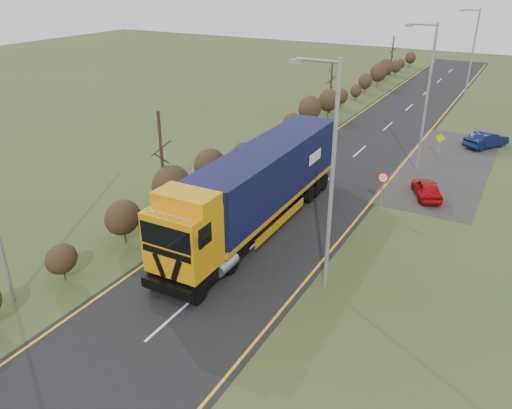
{
  "coord_description": "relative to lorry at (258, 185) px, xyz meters",
  "views": [
    {
      "loc": [
        11.07,
        -16.56,
        12.92
      ],
      "look_at": [
        -0.44,
        4.04,
        1.83
      ],
      "focal_mm": 35.0,
      "sensor_mm": 36.0,
      "label": 1
    }
  ],
  "objects": [
    {
      "name": "road",
      "position": [
        0.8,
        5.11,
        -2.55
      ],
      "size": [
        8.0,
        120.0,
        0.02
      ],
      "primitive_type": "cube",
      "color": "black",
      "rests_on": "ground"
    },
    {
      "name": "ground",
      "position": [
        0.8,
        -4.89,
        -2.56
      ],
      "size": [
        160.0,
        160.0,
        0.0
      ],
      "primitive_type": "plane",
      "color": "#38481E",
      "rests_on": "ground"
    },
    {
      "name": "streetlight_mid",
      "position": [
        5.53,
        13.13,
        2.97
      ],
      "size": [
        2.11,
        0.2,
        9.98
      ],
      "color": "gray",
      "rests_on": "ground"
    },
    {
      "name": "car_red_hatchback",
      "position": [
        7.25,
        8.72,
        -1.98
      ],
      "size": [
        2.65,
        3.66,
        1.16
      ],
      "primitive_type": "imported",
      "rotation": [
        0.0,
        0.0,
        3.57
      ],
      "color": "#A6080B",
      "rests_on": "ground"
    },
    {
      "name": "streetlight_far",
      "position": [
        5.28,
        36.35,
        2.68
      ],
      "size": [
        2.01,
        0.19,
        9.49
      ],
      "color": "gray",
      "rests_on": "ground"
    },
    {
      "name": "hedgerow",
      "position": [
        -5.2,
        3.01,
        -0.94
      ],
      "size": [
        2.24,
        102.04,
        6.05
      ],
      "color": "#2E2114",
      "rests_on": "ground"
    },
    {
      "name": "car_blue_sedan",
      "position": [
        9.3,
        21.06,
        -1.91
      ],
      "size": [
        3.26,
        4.07,
        1.3
      ],
      "primitive_type": "imported",
      "rotation": [
        0.0,
        0.0,
        2.58
      ],
      "color": "black",
      "rests_on": "ground"
    },
    {
      "name": "warning_board",
      "position": [
        6.4,
        16.82,
        -1.43
      ],
      "size": [
        0.71,
        0.11,
        1.87
      ],
      "color": "gray",
      "rests_on": "ground"
    },
    {
      "name": "speed_sign",
      "position": [
        5.31,
        5.3,
        -0.79
      ],
      "size": [
        0.69,
        0.1,
        2.5
      ],
      "color": "gray",
      "rests_on": "ground"
    },
    {
      "name": "lane_markings",
      "position": [
        0.8,
        4.81,
        -2.53
      ],
      "size": [
        7.52,
        116.0,
        0.01
      ],
      "color": "#F1A816",
      "rests_on": "road"
    },
    {
      "name": "streetlight_near",
      "position": [
        5.26,
        -3.5,
        3.0
      ],
      "size": [
        2.12,
        0.2,
        10.03
      ],
      "color": "gray",
      "rests_on": "ground"
    },
    {
      "name": "layby",
      "position": [
        7.3,
        15.11,
        -2.55
      ],
      "size": [
        6.0,
        18.0,
        0.02
      ],
      "primitive_type": "cube",
      "color": "#2D2A28",
      "rests_on": "ground"
    },
    {
      "name": "lorry",
      "position": [
        0.0,
        0.0,
        0.0
      ],
      "size": [
        3.15,
        16.23,
        4.52
      ],
      "rotation": [
        0.0,
        0.0,
        0.01
      ],
      "color": "black",
      "rests_on": "ground"
    }
  ]
}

